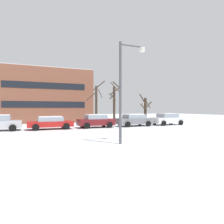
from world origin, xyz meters
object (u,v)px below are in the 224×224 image
object	(u,v)px
parked_car_white	(167,119)
parked_car_gray	(134,120)
parked_car_maroon	(96,121)
parked_car_red	(50,123)
street_lamp	(125,82)

from	to	relation	value
parked_car_white	parked_car_gray	bearing A→B (deg)	179.17
parked_car_gray	parked_car_white	world-z (taller)	parked_car_white
parked_car_maroon	parked_car_gray	xyz separation A→B (m)	(4.81, 0.05, -0.01)
parked_car_white	parked_car_red	bearing A→B (deg)	179.98
parked_car_red	street_lamp	bearing A→B (deg)	-71.63
parked_car_red	parked_car_gray	distance (m)	9.62
parked_car_gray	street_lamp	bearing A→B (deg)	-121.02
parked_car_red	parked_car_gray	world-z (taller)	parked_car_gray
parked_car_white	street_lamp	bearing A→B (deg)	-137.05
street_lamp	parked_car_gray	distance (m)	12.41
parked_car_maroon	parked_car_gray	bearing A→B (deg)	0.55
parked_car_maroon	parked_car_white	bearing A→B (deg)	-0.14
parked_car_gray	parked_car_white	distance (m)	4.81
parked_car_gray	parked_car_white	size ratio (longest dim) A/B	1.03
street_lamp	parked_car_red	size ratio (longest dim) A/B	1.35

